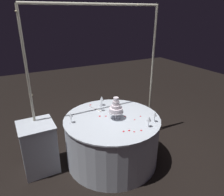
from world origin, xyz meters
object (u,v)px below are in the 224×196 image
at_px(wine_glass_2, 101,104).
at_px(wine_glass_3, 149,119).
at_px(side_table, 39,147).
at_px(tiered_cake, 116,108).
at_px(cake_knife, 96,109).
at_px(decorative_arch, 99,61).
at_px(main_table, 112,139).
at_px(wine_glass_0, 155,115).
at_px(wine_glass_4, 102,99).
at_px(wine_glass_1, 71,116).

xyz_separation_m(wine_glass_2, wine_glass_3, (0.35, -0.75, 0.01)).
xyz_separation_m(side_table, wine_glass_2, (1.00, -0.01, 0.47)).
xyz_separation_m(tiered_cake, cake_knife, (-0.13, 0.41, -0.16)).
bearing_deg(tiered_cake, cake_knife, 108.03).
xyz_separation_m(decorative_arch, cake_knife, (-0.09, -0.04, -0.75)).
relative_size(main_table, wine_glass_0, 9.19).
bearing_deg(wine_glass_4, side_table, -170.93).
bearing_deg(tiered_cake, wine_glass_2, 103.76).
relative_size(wine_glass_2, wine_glass_4, 0.93).
bearing_deg(side_table, tiered_cake, -17.41).
relative_size(wine_glass_2, cake_knife, 0.53).
xyz_separation_m(wine_glass_3, cake_knife, (-0.41, 0.84, -0.11)).
bearing_deg(decorative_arch, side_table, -173.46).
xyz_separation_m(wine_glass_2, wine_glass_4, (0.10, 0.18, 0.01)).
bearing_deg(cake_knife, main_table, -76.76).
relative_size(side_table, cake_knife, 2.58).
bearing_deg(wine_glass_0, wine_glass_1, 153.23).
relative_size(side_table, wine_glass_3, 4.70).
distance_m(side_table, wine_glass_3, 1.62).
height_order(wine_glass_0, wine_glass_4, wine_glass_4).
relative_size(side_table, tiered_cake, 2.26).
height_order(tiered_cake, wine_glass_3, tiered_cake).
height_order(decorative_arch, wine_glass_1, decorative_arch).
height_order(wine_glass_3, cake_knife, wine_glass_3).
distance_m(side_table, wine_glass_2, 1.10).
bearing_deg(wine_glass_2, wine_glass_3, -64.91).
relative_size(side_table, wine_glass_2, 4.82).
xyz_separation_m(wine_glass_1, wine_glass_4, (0.63, 0.33, 0.01)).
distance_m(tiered_cake, wine_glass_3, 0.50).
bearing_deg(wine_glass_4, cake_knife, -147.08).
xyz_separation_m(decorative_arch, wine_glass_3, (0.32, -0.88, -0.64)).
distance_m(wine_glass_0, wine_glass_4, 0.95).
bearing_deg(wine_glass_2, side_table, 179.49).
relative_size(decorative_arch, wine_glass_3, 14.44).
xyz_separation_m(wine_glass_0, cake_knife, (-0.56, 0.76, -0.11)).
relative_size(decorative_arch, wine_glass_4, 13.80).
relative_size(tiered_cake, wine_glass_3, 2.08).
bearing_deg(main_table, side_table, 163.60).
bearing_deg(wine_glass_3, cake_knife, 115.89).
relative_size(main_table, wine_glass_1, 9.67).
bearing_deg(wine_glass_2, cake_knife, 122.51).
xyz_separation_m(wine_glass_2, cake_knife, (-0.05, 0.09, -0.11)).
height_order(wine_glass_1, cake_knife, wine_glass_1).
bearing_deg(tiered_cake, wine_glass_1, 163.84).
height_order(decorative_arch, cake_knife, decorative_arch).
distance_m(tiered_cake, wine_glass_4, 0.51).
relative_size(decorative_arch, side_table, 3.07).
xyz_separation_m(decorative_arch, wine_glass_2, (-0.04, -0.13, -0.64)).
xyz_separation_m(decorative_arch, wine_glass_0, (0.47, -0.80, -0.64)).
distance_m(tiered_cake, cake_knife, 0.46).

